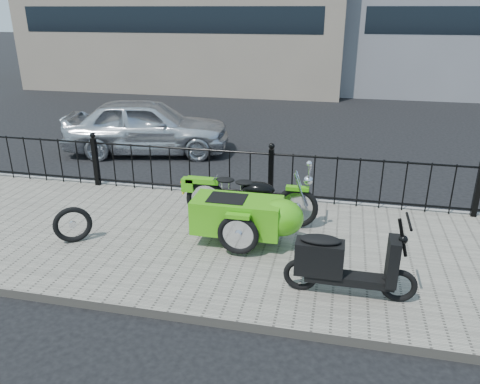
% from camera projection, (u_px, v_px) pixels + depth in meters
% --- Properties ---
extents(ground, '(120.00, 120.00, 0.00)m').
position_uv_depth(ground, '(257.00, 236.00, 7.56)').
color(ground, black).
rests_on(ground, ground).
extents(sidewalk, '(30.00, 3.80, 0.12)m').
position_uv_depth(sidewalk, '(251.00, 247.00, 7.08)').
color(sidewalk, slate).
rests_on(sidewalk, ground).
extents(curb, '(30.00, 0.10, 0.12)m').
position_uv_depth(curb, '(271.00, 199.00, 8.84)').
color(curb, gray).
rests_on(curb, ground).
extents(iron_fence, '(14.11, 0.11, 1.08)m').
position_uv_depth(iron_fence, '(271.00, 175.00, 8.52)').
color(iron_fence, black).
rests_on(iron_fence, sidewalk).
extents(motorcycle_sidecar, '(2.28, 1.48, 0.98)m').
position_uv_depth(motorcycle_sidecar, '(251.00, 212.00, 6.97)').
color(motorcycle_sidecar, black).
rests_on(motorcycle_sidecar, sidewalk).
extents(scooter, '(1.61, 0.47, 1.09)m').
position_uv_depth(scooter, '(341.00, 264.00, 5.66)').
color(scooter, black).
rests_on(scooter, sidewalk).
extents(spare_tire, '(0.51, 0.39, 0.57)m').
position_uv_depth(spare_tire, '(73.00, 225.00, 7.00)').
color(spare_tire, black).
rests_on(spare_tire, sidewalk).
extents(sedan_car, '(4.30, 2.43, 1.38)m').
position_uv_depth(sedan_car, '(147.00, 126.00, 11.65)').
color(sedan_car, silver).
rests_on(sedan_car, ground).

